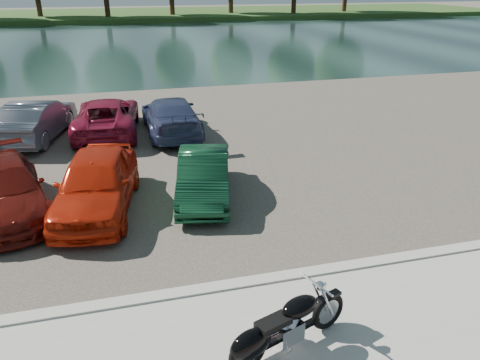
{
  "coord_description": "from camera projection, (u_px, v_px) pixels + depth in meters",
  "views": [
    {
      "loc": [
        -2.86,
        -5.31,
        5.61
      ],
      "look_at": [
        -0.21,
        4.69,
        1.1
      ],
      "focal_mm": 35.0,
      "sensor_mm": 36.0,
      "label": 1
    }
  ],
  "objects": [
    {
      "name": "parking_lot",
      "position": [
        202.0,
        141.0,
        17.36
      ],
      "size": [
        60.0,
        18.0,
        0.04
      ],
      "primitive_type": "cube",
      "color": "#3D3731",
      "rests_on": "ground"
    },
    {
      "name": "car_9",
      "position": [
        37.0,
        119.0,
        17.23
      ],
      "size": [
        2.59,
        4.71,
        1.47
      ],
      "primitive_type": "imported",
      "rotation": [
        0.0,
        0.0,
        2.9
      ],
      "color": "slate",
      "rests_on": "parking_lot"
    },
    {
      "name": "river",
      "position": [
        144.0,
        43.0,
        43.06
      ],
      "size": [
        120.0,
        40.0,
        0.0
      ],
      "primitive_type": "cube",
      "color": "#172928",
      "rests_on": "ground"
    },
    {
      "name": "ground",
      "position": [
        326.0,
        351.0,
        7.62
      ],
      "size": [
        200.0,
        200.0,
        0.0
      ],
      "primitive_type": "plane",
      "color": "#595447",
      "rests_on": "ground"
    },
    {
      "name": "motorcycle",
      "position": [
        279.0,
        329.0,
        7.28
      ],
      "size": [
        2.25,
        1.07,
        1.05
      ],
      "rotation": [
        0.0,
        0.0,
        0.34
      ],
      "color": "black",
      "rests_on": "promenade"
    },
    {
      "name": "car_3",
      "position": [
        4.0,
        189.0,
        11.75
      ],
      "size": [
        2.99,
        4.85,
        1.31
      ],
      "primitive_type": "imported",
      "rotation": [
        0.0,
        0.0,
        0.27
      ],
      "color": "#5F130D",
      "rests_on": "parking_lot"
    },
    {
      "name": "car_11",
      "position": [
        171.0,
        116.0,
        17.85
      ],
      "size": [
        2.01,
        4.82,
        1.39
      ],
      "primitive_type": "imported",
      "rotation": [
        0.0,
        0.0,
        3.15
      ],
      "color": "navy",
      "rests_on": "parking_lot"
    },
    {
      "name": "car_10",
      "position": [
        107.0,
        116.0,
        17.87
      ],
      "size": [
        2.64,
        5.05,
        1.36
      ],
      "primitive_type": "imported",
      "rotation": [
        0.0,
        0.0,
        3.06
      ],
      "color": "maroon",
      "rests_on": "parking_lot"
    },
    {
      "name": "far_bank",
      "position": [
        128.0,
        15.0,
        71.3
      ],
      "size": [
        120.0,
        24.0,
        0.6
      ],
      "primitive_type": "cube",
      "color": "#284719",
      "rests_on": "ground"
    },
    {
      "name": "kerb",
      "position": [
        284.0,
        278.0,
        9.36
      ],
      "size": [
        60.0,
        0.3,
        0.14
      ],
      "primitive_type": "cube",
      "color": "#A8A69E",
      "rests_on": "ground"
    },
    {
      "name": "car_5",
      "position": [
        204.0,
        176.0,
        12.64
      ],
      "size": [
        2.08,
        4.0,
        1.25
      ],
      "primitive_type": "imported",
      "rotation": [
        0.0,
        0.0,
        -0.21
      ],
      "color": "#0F3A22",
      "rests_on": "parking_lot"
    },
    {
      "name": "car_4",
      "position": [
        96.0,
        183.0,
        11.89
      ],
      "size": [
        2.49,
        4.68,
        1.52
      ],
      "primitive_type": "imported",
      "rotation": [
        0.0,
        0.0,
        -0.16
      ],
      "color": "red",
      "rests_on": "parking_lot"
    }
  ]
}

